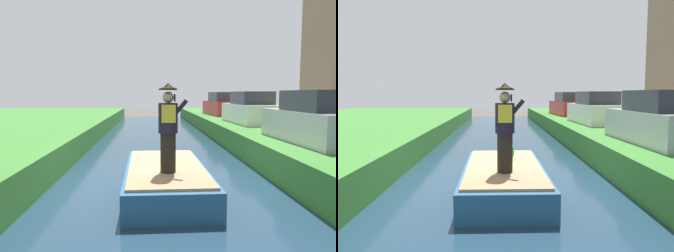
% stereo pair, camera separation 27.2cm
% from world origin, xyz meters
% --- Properties ---
extents(ground_plane, '(80.00, 80.00, 0.00)m').
position_xyz_m(ground_plane, '(0.00, 0.00, 0.00)').
color(ground_plane, '#4C4742').
extents(canal_water, '(5.49, 48.00, 0.10)m').
position_xyz_m(canal_water, '(0.00, 0.00, 0.05)').
color(canal_water, '#1E384C').
rests_on(canal_water, ground).
extents(boat, '(1.85, 4.22, 0.61)m').
position_xyz_m(boat, '(0.00, -0.97, 0.40)').
color(boat, '#23517A').
rests_on(boat, canal_water).
extents(person_pirate, '(0.61, 0.42, 1.85)m').
position_xyz_m(person_pirate, '(0.02, -1.67, 1.64)').
color(person_pirate, black).
rests_on(person_pirate, boat).
extents(parrot_plush, '(0.36, 0.35, 0.57)m').
position_xyz_m(parrot_plush, '(0.09, -0.32, 0.95)').
color(parrot_plush, red).
rests_on(parrot_plush, boat).
extents(parked_car_silver, '(1.86, 4.07, 1.50)m').
position_xyz_m(parked_car_silver, '(4.50, 0.93, 1.56)').
color(parked_car_silver, '#B7B7BC').
rests_on(parked_car_silver, grass_bank_far).
extents(parked_car_white, '(1.88, 4.07, 1.50)m').
position_xyz_m(parked_car_white, '(4.50, 7.22, 1.56)').
color(parked_car_white, white).
rests_on(parked_car_white, grass_bank_far).
extents(parked_car_red, '(1.98, 4.11, 1.50)m').
position_xyz_m(parked_car_red, '(4.50, 13.29, 1.56)').
color(parked_car_red, red).
rests_on(parked_car_red, grass_bank_far).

